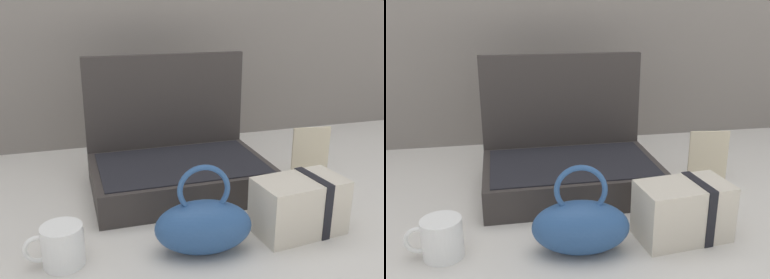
# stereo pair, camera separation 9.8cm
# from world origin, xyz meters

# --- Properties ---
(ground_plane) EXTENTS (6.00, 6.00, 0.00)m
(ground_plane) POSITION_xyz_m (0.00, 0.00, 0.00)
(ground_plane) COLOR beige
(open_suitcase) EXTENTS (0.46, 0.32, 0.35)m
(open_suitcase) POSITION_xyz_m (0.01, 0.14, 0.07)
(open_suitcase) COLOR #332D2B
(open_suitcase) RESTS_ON ground_plane
(teal_pouch_handbag) EXTENTS (0.21, 0.13, 0.19)m
(teal_pouch_handbag) POSITION_xyz_m (-0.02, -0.19, 0.06)
(teal_pouch_handbag) COLOR #284C7F
(teal_pouch_handbag) RESTS_ON ground_plane
(cream_toiletry_bag) EXTENTS (0.20, 0.13, 0.13)m
(cream_toiletry_bag) POSITION_xyz_m (0.21, -0.17, 0.06)
(cream_toiletry_bag) COLOR beige
(cream_toiletry_bag) RESTS_ON ground_plane
(coffee_mug) EXTENTS (0.11, 0.08, 0.08)m
(coffee_mug) POSITION_xyz_m (-0.29, -0.15, 0.04)
(coffee_mug) COLOR white
(coffee_mug) RESTS_ON ground_plane
(info_card_left) EXTENTS (0.11, 0.02, 0.15)m
(info_card_left) POSITION_xyz_m (0.40, 0.11, 0.07)
(info_card_left) COLOR beige
(info_card_left) RESTS_ON ground_plane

